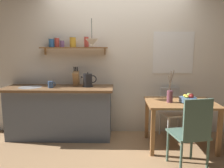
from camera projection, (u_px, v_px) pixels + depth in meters
name	position (u px, v px, depth m)	size (l,w,h in m)	color
ground_plane	(118.00, 145.00, 3.54)	(14.00, 14.00, 0.00)	#A87F56
back_wall	(129.00, 58.00, 3.96)	(6.80, 0.11, 2.70)	silver
kitchen_counter	(60.00, 112.00, 3.81)	(1.83, 0.63, 0.89)	slate
wall_shelf	(70.00, 45.00, 3.79)	(1.16, 0.20, 0.31)	brown
dining_table	(180.00, 109.00, 3.41)	(1.04, 0.75, 0.72)	#9E6B3D
dining_chair_near	(192.00, 131.00, 2.73)	(0.50, 0.51, 0.95)	#4C6B5B
dining_chair_far	(172.00, 109.00, 3.84)	(0.48, 0.47, 0.85)	silver
fruit_bowl	(188.00, 99.00, 3.34)	(0.26, 0.26, 0.14)	#51759E
twig_vase	(170.00, 96.00, 3.34)	(0.09, 0.09, 0.49)	brown
electric_kettle	(88.00, 80.00, 3.73)	(0.27, 0.18, 0.25)	black
knife_block	(76.00, 78.00, 3.83)	(0.10, 0.18, 0.33)	tan
coffee_mug_by_sink	(51.00, 85.00, 3.64)	(0.13, 0.09, 0.11)	#3D5B89
pendant_lamp	(92.00, 42.00, 3.56)	(0.20, 0.20, 0.44)	black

